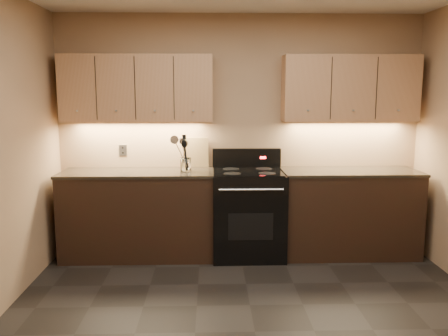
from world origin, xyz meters
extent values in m
plane|color=black|center=(0.00, 0.00, 0.00)|extent=(4.00, 4.00, 0.00)
cube|color=tan|center=(0.00, 2.00, 1.30)|extent=(4.00, 0.04, 2.60)
cube|color=black|center=(-1.10, 1.70, 0.45)|extent=(1.60, 0.60, 0.90)
cube|color=#3B3225|center=(-1.10, 1.70, 0.92)|extent=(1.62, 0.62, 0.03)
cube|color=black|center=(1.18, 1.70, 0.45)|extent=(1.44, 0.60, 0.90)
cube|color=#3B3225|center=(1.18, 1.70, 0.92)|extent=(1.46, 0.62, 0.03)
cube|color=black|center=(0.08, 1.68, 0.46)|extent=(0.76, 0.65, 0.92)
cube|color=black|center=(0.08, 1.68, 0.93)|extent=(0.70, 0.60, 0.01)
cube|color=black|center=(0.08, 1.96, 1.03)|extent=(0.76, 0.07, 0.22)
cube|color=red|center=(0.26, 1.92, 1.04)|extent=(0.06, 0.00, 0.03)
cylinder|color=silver|center=(0.08, 1.34, 0.80)|extent=(0.65, 0.02, 0.02)
cube|color=black|center=(0.08, 1.35, 0.41)|extent=(0.46, 0.00, 0.28)
cylinder|color=black|center=(-0.10, 1.53, 0.93)|extent=(0.18, 0.18, 0.00)
cylinder|color=black|center=(0.26, 1.53, 0.93)|extent=(0.18, 0.18, 0.00)
cylinder|color=black|center=(-0.10, 1.82, 0.93)|extent=(0.18, 0.18, 0.00)
cylinder|color=black|center=(0.26, 1.82, 0.93)|extent=(0.18, 0.18, 0.00)
cube|color=tan|center=(-1.10, 1.85, 1.80)|extent=(1.60, 0.30, 0.70)
cube|color=tan|center=(1.18, 1.85, 1.80)|extent=(1.44, 0.30, 0.70)
cube|color=#B2B5BA|center=(-1.30, 1.99, 1.12)|extent=(0.08, 0.01, 0.12)
cylinder|color=white|center=(-0.59, 1.70, 1.00)|extent=(0.14, 0.14, 0.15)
cylinder|color=white|center=(-0.59, 1.70, 0.94)|extent=(0.11, 0.11, 0.02)
cube|color=tan|center=(-0.48, 1.97, 1.10)|extent=(0.27, 0.09, 0.34)
camera|label=1|loc=(-0.33, -3.27, 1.76)|focal=38.00mm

